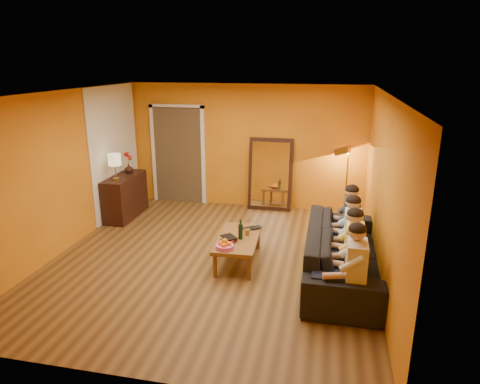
% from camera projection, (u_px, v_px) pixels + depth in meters
% --- Properties ---
extents(room_shell, '(5.00, 5.50, 2.60)m').
position_uv_depth(room_shell, '(217.00, 175.00, 6.80)').
color(room_shell, brown).
rests_on(room_shell, ground).
extents(white_accent, '(0.02, 1.90, 2.58)m').
position_uv_depth(white_accent, '(115.00, 151.00, 8.59)').
color(white_accent, white).
rests_on(white_accent, wall_left).
extents(doorway_recess, '(1.06, 0.30, 2.10)m').
position_uv_depth(doorway_recess, '(180.00, 154.00, 9.47)').
color(doorway_recess, '#3F2D19').
rests_on(doorway_recess, floor).
extents(door_jamb_left, '(0.08, 0.06, 2.20)m').
position_uv_depth(door_jamb_left, '(154.00, 154.00, 9.48)').
color(door_jamb_left, white).
rests_on(door_jamb_left, wall_back).
extents(door_jamb_right, '(0.08, 0.06, 2.20)m').
position_uv_depth(door_jamb_right, '(203.00, 157.00, 9.25)').
color(door_jamb_right, white).
rests_on(door_jamb_right, wall_back).
extents(door_header, '(1.22, 0.06, 0.08)m').
position_uv_depth(door_header, '(176.00, 106.00, 9.05)').
color(door_header, white).
rests_on(door_header, wall_back).
extents(mirror_frame, '(0.92, 0.27, 1.51)m').
position_uv_depth(mirror_frame, '(270.00, 174.00, 8.97)').
color(mirror_frame, black).
rests_on(mirror_frame, floor).
extents(mirror_glass, '(0.78, 0.21, 1.35)m').
position_uv_depth(mirror_glass, '(270.00, 175.00, 8.93)').
color(mirror_glass, white).
rests_on(mirror_glass, mirror_frame).
extents(sideboard, '(0.44, 1.18, 0.85)m').
position_uv_depth(sideboard, '(125.00, 196.00, 8.61)').
color(sideboard, black).
rests_on(sideboard, floor).
extents(table_lamp, '(0.24, 0.24, 0.51)m').
position_uv_depth(table_lamp, '(115.00, 167.00, 8.13)').
color(table_lamp, beige).
rests_on(table_lamp, sideboard).
extents(sofa, '(2.59, 1.01, 0.76)m').
position_uv_depth(sofa, '(342.00, 252.00, 6.21)').
color(sofa, black).
rests_on(sofa, floor).
extents(coffee_table, '(0.68, 1.25, 0.42)m').
position_uv_depth(coffee_table, '(238.00, 250.00, 6.70)').
color(coffee_table, brown).
rests_on(coffee_table, floor).
extents(floor_lamp, '(0.36, 0.32, 1.44)m').
position_uv_depth(floor_lamp, '(346.00, 184.00, 8.41)').
color(floor_lamp, gold).
rests_on(floor_lamp, floor).
extents(dog, '(0.50, 0.58, 0.58)m').
position_uv_depth(dog, '(320.00, 242.00, 6.77)').
color(dog, '#A26849').
rests_on(dog, floor).
extents(person_far_left, '(0.70, 0.44, 1.22)m').
position_uv_depth(person_far_left, '(356.00, 271.00, 5.18)').
color(person_far_left, beige).
rests_on(person_far_left, sofa).
extents(person_mid_left, '(0.70, 0.44, 1.22)m').
position_uv_depth(person_mid_left, '(354.00, 252.00, 5.69)').
color(person_mid_left, '#ECD04E').
rests_on(person_mid_left, sofa).
extents(person_mid_right, '(0.70, 0.44, 1.22)m').
position_uv_depth(person_mid_right, '(352.00, 236.00, 6.21)').
color(person_mid_right, '#99C6EC').
rests_on(person_mid_right, sofa).
extents(person_far_right, '(0.70, 0.44, 1.22)m').
position_uv_depth(person_far_right, '(351.00, 222.00, 6.72)').
color(person_far_right, '#36363B').
rests_on(person_far_right, sofa).
extents(fruit_bowl, '(0.26, 0.26, 0.16)m').
position_uv_depth(fruit_bowl, '(225.00, 244.00, 6.21)').
color(fruit_bowl, '#E852A9').
rests_on(fruit_bowl, coffee_table).
extents(wine_bottle, '(0.07, 0.07, 0.31)m').
position_uv_depth(wine_bottle, '(241.00, 229.00, 6.53)').
color(wine_bottle, black).
rests_on(wine_bottle, coffee_table).
extents(tumbler, '(0.11, 0.11, 0.09)m').
position_uv_depth(tumbler, '(247.00, 232.00, 6.71)').
color(tumbler, '#B27F3F').
rests_on(tumbler, coffee_table).
extents(laptop, '(0.38, 0.35, 0.03)m').
position_uv_depth(laptop, '(253.00, 229.00, 6.92)').
color(laptop, black).
rests_on(laptop, coffee_table).
extents(book_lower, '(0.21, 0.27, 0.02)m').
position_uv_depth(book_lower, '(224.00, 241.00, 6.48)').
color(book_lower, black).
rests_on(book_lower, coffee_table).
extents(book_mid, '(0.21, 0.26, 0.02)m').
position_uv_depth(book_mid, '(224.00, 239.00, 6.48)').
color(book_mid, '#B31D14').
rests_on(book_mid, book_lower).
extents(book_upper, '(0.30, 0.30, 0.02)m').
position_uv_depth(book_upper, '(223.00, 238.00, 6.46)').
color(book_upper, black).
rests_on(book_upper, book_mid).
extents(vase, '(0.18, 0.18, 0.18)m').
position_uv_depth(vase, '(129.00, 168.00, 8.69)').
color(vase, black).
rests_on(vase, sideboard).
extents(flowers, '(0.17, 0.17, 0.45)m').
position_uv_depth(flowers, '(128.00, 156.00, 8.62)').
color(flowers, '#B31D14').
rests_on(flowers, vase).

